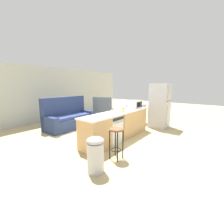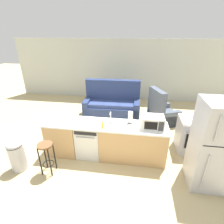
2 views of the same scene
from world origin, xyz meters
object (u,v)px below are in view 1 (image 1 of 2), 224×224
object	(u,v)px
kettle	(136,102)
armchair	(103,114)
stove_range	(136,114)
bar_stool	(116,137)
dishwasher	(110,129)
refrigerator	(160,106)
paper_towel_roll	(124,105)
microwave	(135,104)
couch	(68,118)
trash_bin	(95,154)
soap_bottle	(123,110)

from	to	relation	value
kettle	armchair	xyz separation A→B (m)	(-0.82, 1.29, -0.64)
stove_range	bar_stool	xyz separation A→B (m)	(-3.34, -1.31, 0.08)
dishwasher	refrigerator	xyz separation A→B (m)	(2.60, -0.55, 0.49)
stove_range	paper_towel_roll	distance (m)	1.76
paper_towel_roll	kettle	xyz separation A→B (m)	(1.78, 0.53, -0.05)
microwave	couch	bearing A→B (deg)	117.58
trash_bin	armchair	distance (m)	4.37
soap_bottle	couch	world-z (taller)	couch
microwave	armchair	world-z (taller)	armchair
stove_range	microwave	world-z (taller)	microwave
soap_bottle	refrigerator	bearing A→B (deg)	-9.11
stove_range	kettle	bearing A→B (deg)	37.71
kettle	refrigerator	bearing A→B (deg)	-97.83
bar_stool	dishwasher	bearing A→B (deg)	45.78
stove_range	bar_stool	bearing A→B (deg)	-158.62
refrigerator	microwave	size ratio (longest dim) A/B	3.63
microwave	paper_towel_roll	distance (m)	0.52
soap_bottle	bar_stool	size ratio (longest dim) A/B	0.24
trash_bin	couch	size ratio (longest dim) A/B	0.37
trash_bin	dishwasher	bearing A→B (deg)	27.71
refrigerator	kettle	size ratio (longest dim) A/B	8.85
dishwasher	refrigerator	world-z (taller)	refrigerator
microwave	soap_bottle	size ratio (longest dim) A/B	2.84
couch	armchair	bearing A→B (deg)	-14.46
couch	armchair	size ratio (longest dim) A/B	1.68
microwave	trash_bin	world-z (taller)	microwave
stove_range	paper_towel_roll	xyz separation A→B (m)	(-1.61, -0.40, 0.59)
bar_stool	kettle	bearing A→B (deg)	22.29
kettle	bar_stool	world-z (taller)	kettle
couch	paper_towel_roll	bearing A→B (deg)	-71.39
bar_stool	trash_bin	world-z (taller)	same
refrigerator	couch	distance (m)	3.84
paper_towel_roll	armchair	xyz separation A→B (m)	(0.96, 1.82, -0.69)
dishwasher	couch	xyz separation A→B (m)	(0.22, 2.42, -0.03)
stove_range	microwave	xyz separation A→B (m)	(-1.12, -0.55, 0.59)
kettle	couch	distance (m)	3.14
paper_towel_roll	trash_bin	distance (m)	2.69
refrigerator	soap_bottle	bearing A→B (deg)	170.89
microwave	soap_bottle	bearing A→B (deg)	-170.04
trash_bin	armchair	bearing A→B (deg)	38.79
kettle	couch	xyz separation A→B (m)	(-2.55, 1.74, -0.59)
stove_range	paper_towel_roll	bearing A→B (deg)	-166.11
stove_range	armchair	bearing A→B (deg)	114.62
stove_range	trash_bin	bearing A→B (deg)	-162.07
kettle	trash_bin	distance (m)	4.50
dishwasher	kettle	world-z (taller)	kettle
soap_bottle	kettle	distance (m)	2.54
microwave	soap_bottle	distance (m)	1.12
refrigerator	bar_stool	size ratio (longest dim) A/B	2.45
dishwasher	armchair	distance (m)	2.77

